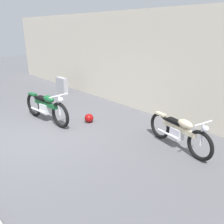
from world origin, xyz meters
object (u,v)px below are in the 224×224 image
(helmet, at_px, (89,118))
(stone_marker, at_px, (62,86))
(motorcycle_green, at_px, (46,107))
(motorcycle_cream, at_px, (179,132))

(helmet, bearing_deg, stone_marker, 161.97)
(motorcycle_green, bearing_deg, motorcycle_cream, 16.75)
(motorcycle_cream, xyz_separation_m, motorcycle_green, (-3.72, -1.54, 0.05))
(motorcycle_cream, distance_m, motorcycle_green, 4.03)
(stone_marker, xyz_separation_m, motorcycle_green, (2.59, -2.08, 0.12))
(stone_marker, xyz_separation_m, helmet, (3.52, -1.15, -0.23))
(stone_marker, height_order, helmet, stone_marker)
(motorcycle_green, bearing_deg, stone_marker, 135.50)
(motorcycle_cream, height_order, motorcycle_green, motorcycle_green)
(stone_marker, distance_m, motorcycle_green, 3.32)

